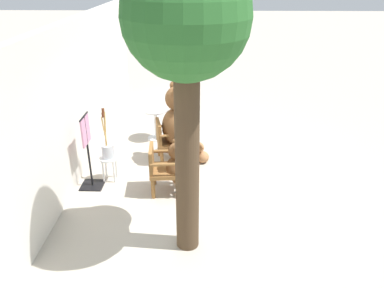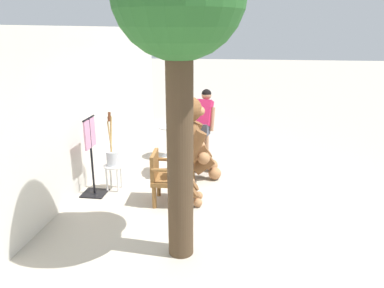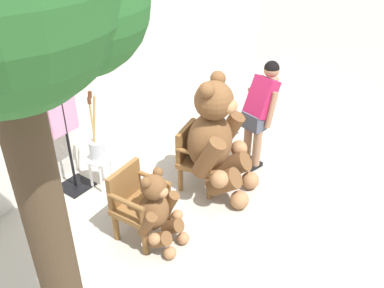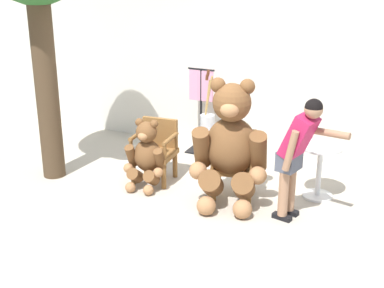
{
  "view_description": "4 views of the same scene",
  "coord_description": "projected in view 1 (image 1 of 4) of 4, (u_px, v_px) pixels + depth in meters",
  "views": [
    {
      "loc": [
        -6.27,
        0.07,
        3.61
      ],
      "look_at": [
        -0.18,
        0.22,
        0.73
      ],
      "focal_mm": 35.0,
      "sensor_mm": 36.0,
      "label": 1
    },
    {
      "loc": [
        -6.15,
        -0.49,
        2.76
      ],
      "look_at": [
        -0.31,
        0.34,
        0.94
      ],
      "focal_mm": 35.0,
      "sensor_mm": 36.0,
      "label": 2
    },
    {
      "loc": [
        -3.25,
        -2.0,
        3.61
      ],
      "look_at": [
        0.32,
        0.64,
        0.81
      ],
      "focal_mm": 40.0,
      "sensor_mm": 36.0,
      "label": 3
    },
    {
      "loc": [
        2.77,
        -5.47,
        3.11
      ],
      "look_at": [
        0.2,
        0.22,
        0.82
      ],
      "focal_mm": 50.0,
      "sensor_mm": 36.0,
      "label": 4
    }
  ],
  "objects": [
    {
      "name": "brush_bucket",
      "position": [
        108.0,
        149.0,
        6.76
      ],
      "size": [
        0.22,
        0.22,
        0.96
      ],
      "color": "silver",
      "rests_on": "white_stool"
    },
    {
      "name": "back_wall",
      "position": [
        70.0,
        104.0,
        6.67
      ],
      "size": [
        10.0,
        0.16,
        2.8
      ],
      "primitive_type": "cube",
      "color": "silver",
      "rests_on": "ground"
    },
    {
      "name": "clothing_display_stand",
      "position": [
        88.0,
        150.0,
        6.53
      ],
      "size": [
        0.44,
        0.4,
        1.36
      ],
      "color": "black",
      "rests_on": "ground"
    },
    {
      "name": "white_stool",
      "position": [
        109.0,
        163.0,
        6.89
      ],
      "size": [
        0.34,
        0.34,
        0.46
      ],
      "color": "white",
      "rests_on": "ground"
    },
    {
      "name": "person_visitor",
      "position": [
        188.0,
        103.0,
        8.18
      ],
      "size": [
        0.82,
        0.48,
        1.55
      ],
      "color": "black",
      "rests_on": "ground"
    },
    {
      "name": "teddy_bear_small",
      "position": [
        178.0,
        167.0,
        6.49
      ],
      "size": [
        0.58,
        0.57,
        0.97
      ],
      "color": "brown",
      "rests_on": "ground"
    },
    {
      "name": "wooden_chair_left",
      "position": [
        162.0,
        168.0,
        6.49
      ],
      "size": [
        0.6,
        0.56,
        0.86
      ],
      "color": "brown",
      "rests_on": "ground"
    },
    {
      "name": "wooden_chair_right",
      "position": [
        167.0,
        140.0,
        7.56
      ],
      "size": [
        0.66,
        0.63,
        0.86
      ],
      "color": "brown",
      "rests_on": "ground"
    },
    {
      "name": "patio_tree",
      "position": [
        190.0,
        29.0,
        4.17
      ],
      "size": [
        1.53,
        1.46,
        3.87
      ],
      "color": "#473523",
      "rests_on": "ground"
    },
    {
      "name": "teddy_bear_large",
      "position": [
        180.0,
        124.0,
        7.44
      ],
      "size": [
        1.01,
        1.01,
        1.63
      ],
      "color": "brown",
      "rests_on": "ground"
    },
    {
      "name": "round_side_table",
      "position": [
        156.0,
        121.0,
        8.52
      ],
      "size": [
        0.56,
        0.56,
        0.72
      ],
      "color": "silver",
      "rests_on": "ground"
    },
    {
      "name": "ground_plane",
      "position": [
        204.0,
        174.0,
        7.21
      ],
      "size": [
        60.0,
        60.0,
        0.0
      ],
      "primitive_type": "plane",
      "color": "#B2A899"
    }
  ]
}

